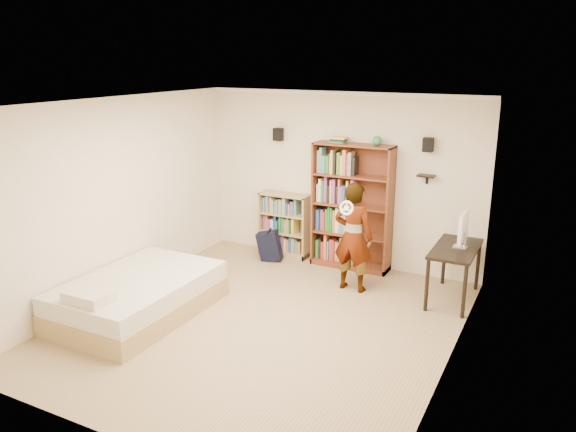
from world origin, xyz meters
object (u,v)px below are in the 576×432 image
(person, at_px, (353,237))
(daybed, at_px, (138,291))
(low_bookshelf, at_px, (285,225))
(computer_desk, at_px, (454,274))
(tall_bookshelf, at_px, (352,207))

(person, bearing_deg, daybed, 45.10)
(low_bookshelf, distance_m, daybed, 2.92)
(low_bookshelf, distance_m, person, 1.75)
(computer_desk, bearing_deg, daybed, -146.84)
(daybed, relative_size, person, 1.35)
(computer_desk, distance_m, daybed, 4.18)
(computer_desk, distance_m, person, 1.44)
(computer_desk, relative_size, person, 0.71)
(computer_desk, xyz_separation_m, daybed, (-3.50, -2.29, -0.07))
(tall_bookshelf, xyz_separation_m, daybed, (-1.81, -2.82, -0.66))
(computer_desk, height_order, daybed, computer_desk)
(computer_desk, height_order, person, person)
(tall_bookshelf, distance_m, person, 0.91)
(low_bookshelf, height_order, person, person)
(daybed, xyz_separation_m, person, (2.15, 2.00, 0.47))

